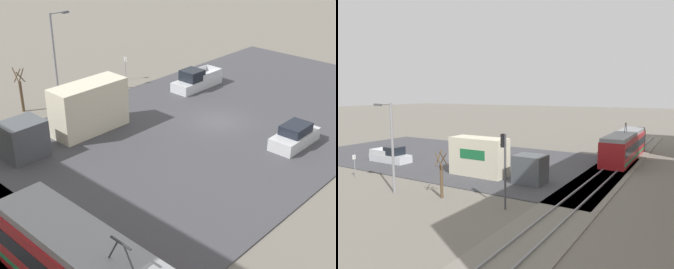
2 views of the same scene
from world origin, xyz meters
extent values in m
plane|color=slate|center=(0.00, 0.00, 0.00)|extent=(320.00, 320.00, 0.00)
cube|color=#424247|center=(0.00, 0.00, 0.04)|extent=(21.26, 41.04, 0.08)
cube|color=gray|center=(0.00, 18.82, 0.04)|extent=(67.52, 4.40, 0.08)
cube|color=gray|center=(0.00, 18.10, 0.15)|extent=(66.17, 0.10, 0.14)
cube|color=gray|center=(0.00, 19.54, 0.15)|extent=(66.17, 0.10, 0.14)
cube|color=#B21E23|center=(-9.88, 18.82, 1.54)|extent=(14.85, 2.76, 2.91)
cube|color=black|center=(-9.88, 18.82, 1.88)|extent=(14.40, 2.79, 0.97)
cube|color=#1E844C|center=(-9.88, 18.82, 0.63)|extent=(14.70, 2.80, 0.28)
cube|color=gray|center=(-9.88, 18.82, 3.20)|extent=(14.85, 2.54, 0.42)
cylinder|color=#2D2D33|center=(-10.33, 18.82, 3.96)|extent=(0.66, 0.07, 1.15)
cylinder|color=#2D2D33|center=(-9.43, 18.82, 3.96)|extent=(0.66, 0.07, 1.15)
cube|color=#2D2D33|center=(-9.88, 18.82, 4.51)|extent=(1.10, 0.08, 0.06)
cube|color=#4C5156|center=(6.05, 13.62, 1.36)|extent=(2.31, 2.74, 2.56)
cube|color=beige|center=(6.05, 7.97, 1.96)|extent=(2.31, 5.83, 3.76)
cube|color=#196B38|center=(7.22, 7.97, 2.34)|extent=(0.02, 2.91, 0.94)
cube|color=silver|center=(6.23, -4.80, 0.53)|extent=(1.91, 5.32, 0.90)
cube|color=black|center=(6.23, -4.05, 1.47)|extent=(1.76, 1.81, 0.98)
cube|color=silver|center=(7.11, -5.91, 1.24)|extent=(0.11, 2.66, 0.53)
cube|color=silver|center=(5.35, -5.91, 1.24)|extent=(0.11, 2.66, 0.53)
cube|color=silver|center=(6.23, -7.35, 1.24)|extent=(1.76, 0.21, 0.53)
cube|color=red|center=(6.97, -7.43, 0.80)|extent=(0.14, 0.04, 0.18)
cube|color=silver|center=(-6.48, -0.50, 0.54)|extent=(1.81, 4.24, 0.92)
cube|color=black|center=(-6.48, -0.50, 1.33)|extent=(1.56, 2.20, 0.67)
cylinder|color=#47474C|center=(12.88, 15.02, 2.70)|extent=(0.16, 0.16, 5.40)
cube|color=black|center=(12.88, 14.84, 4.92)|extent=(0.28, 0.22, 0.95)
sphere|color=#390606|center=(12.88, 14.72, 5.24)|extent=(0.18, 0.18, 0.18)
sphere|color=yellow|center=(12.88, 14.72, 4.92)|extent=(0.18, 0.18, 0.18)
sphere|color=black|center=(12.88, 14.72, 4.60)|extent=(0.18, 0.18, 0.18)
cylinder|color=brown|center=(13.23, 9.44, 1.33)|extent=(0.24, 0.24, 2.67)
cylinder|color=brown|center=(13.48, 9.44, 3.09)|extent=(0.09, 0.76, 1.03)
cylinder|color=brown|center=(13.23, 9.69, 3.18)|extent=(0.92, 0.09, 1.25)
cylinder|color=brown|center=(12.98, 9.44, 3.09)|extent=(0.09, 0.76, 1.03)
cylinder|color=brown|center=(13.23, 9.19, 3.18)|extent=(0.92, 0.09, 1.25)
cylinder|color=gray|center=(14.27, 5.22, 3.71)|extent=(0.20, 0.20, 7.42)
cylinder|color=gray|center=(14.27, 4.42, 7.30)|extent=(0.12, 1.60, 0.12)
cube|color=#515156|center=(14.27, 3.67, 7.24)|extent=(0.36, 0.60, 0.18)
cylinder|color=gray|center=(12.94, -1.83, 1.15)|extent=(0.06, 0.06, 2.30)
cube|color=white|center=(12.94, -1.86, 2.08)|extent=(0.32, 0.02, 0.44)
cube|color=red|center=(12.94, -1.88, 2.08)|extent=(0.31, 0.01, 0.10)
camera|label=1|loc=(-20.35, 27.46, 15.44)|focal=50.00mm
camera|label=2|loc=(32.15, 26.46, 8.21)|focal=35.00mm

